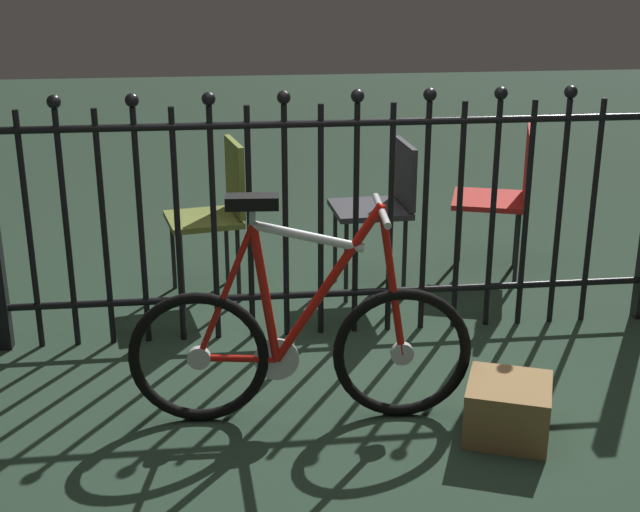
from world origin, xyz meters
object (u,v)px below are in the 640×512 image
chair_red (506,188)px  chair_charcoal (383,200)px  bicycle (301,343)px  chair_olive (217,205)px  display_crate (508,409)px

chair_red → chair_charcoal: size_ratio=1.04×
chair_charcoal → bicycle: bearing=-113.2°
chair_olive → bicycle: bearing=-77.6°
bicycle → chair_olive: bicycle is taller
bicycle → display_crate: (0.79, -0.23, -0.22)m
bicycle → chair_charcoal: 1.50m
chair_red → display_crate: size_ratio=2.73×
chair_olive → chair_red: bearing=4.2°
chair_olive → chair_charcoal: (0.90, -0.04, 0.01)m
chair_red → display_crate: (-0.54, -1.76, -0.41)m
chair_olive → chair_charcoal: 0.90m
chair_olive → chair_charcoal: chair_olive is taller
chair_charcoal → chair_red: bearing=12.4°
bicycle → chair_olive: size_ratio=1.61×
chair_olive → display_crate: bearing=-56.1°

